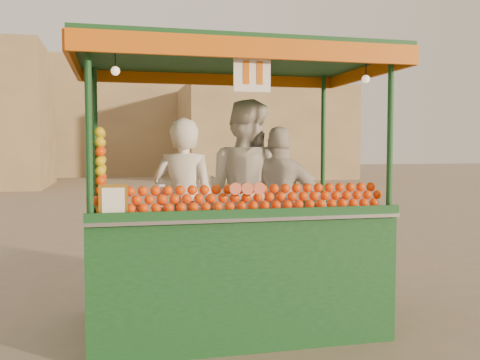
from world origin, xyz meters
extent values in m
plane|color=#726551|center=(0.00, 0.00, 0.00)|extent=(90.00, 90.00, 0.00)
cube|color=#A2885C|center=(7.00, 24.00, 2.50)|extent=(9.00, 6.00, 5.00)
cube|color=#A2885C|center=(-2.00, 30.00, 3.50)|extent=(14.00, 7.00, 7.00)
cube|color=#103C15|center=(-0.18, 0.04, 0.15)|extent=(2.61, 1.60, 0.30)
cylinder|color=black|center=(-1.08, 0.04, 0.18)|extent=(0.36, 0.10, 0.36)
cylinder|color=black|center=(0.72, 0.04, 0.18)|extent=(0.36, 0.10, 0.36)
cube|color=#103C15|center=(-0.18, -0.61, 0.70)|extent=(2.61, 0.30, 0.80)
cube|color=#103C15|center=(-1.33, 0.14, 0.70)|extent=(0.30, 1.30, 0.80)
cube|color=#103C15|center=(0.97, 0.14, 0.70)|extent=(0.30, 1.30, 0.80)
cube|color=#B2B2B7|center=(-0.18, -0.58, 1.12)|extent=(2.61, 0.46, 0.03)
cylinder|color=#103C15|center=(-1.43, -0.71, 1.80)|extent=(0.05, 0.05, 1.40)
cylinder|color=#103C15|center=(1.07, -0.71, 1.80)|extent=(0.05, 0.05, 1.40)
cylinder|color=#103C15|center=(-1.43, 0.80, 1.80)|extent=(0.05, 0.05, 1.40)
cylinder|color=#103C15|center=(1.07, 0.80, 1.80)|extent=(0.05, 0.05, 1.40)
cube|color=#103C15|center=(-0.18, 0.04, 2.55)|extent=(2.81, 1.80, 0.08)
cube|color=#CA580B|center=(-0.18, -0.86, 2.47)|extent=(2.81, 0.04, 0.16)
cube|color=#CA580B|center=(-0.18, 0.95, 2.47)|extent=(2.81, 0.04, 0.16)
cube|color=#CA580B|center=(-1.58, 0.04, 2.47)|extent=(0.04, 1.80, 0.16)
cube|color=#CA580B|center=(1.22, 0.04, 2.47)|extent=(0.04, 1.80, 0.16)
cylinder|color=#E15F44|center=(-0.20, -0.71, 1.36)|extent=(0.10, 0.03, 0.10)
cube|color=orange|center=(-1.26, -0.71, 1.27)|extent=(0.22, 0.02, 0.28)
cube|color=white|center=(-0.18, -0.78, 2.29)|extent=(0.30, 0.02, 0.30)
sphere|color=#FFE5B2|center=(-1.23, -0.64, 2.29)|extent=(0.07, 0.07, 0.07)
sphere|color=#FFE5B2|center=(0.87, -0.64, 2.29)|extent=(0.07, 0.07, 0.07)
imported|color=white|center=(-0.61, 0.11, 1.14)|extent=(0.72, 0.60, 1.67)
imported|color=silver|center=(0.06, 0.40, 1.24)|extent=(1.15, 1.14, 1.88)
imported|color=beige|center=(0.36, 0.17, 1.10)|extent=(1.02, 0.75, 1.61)
camera|label=1|loc=(-1.26, -4.89, 1.69)|focal=39.82mm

